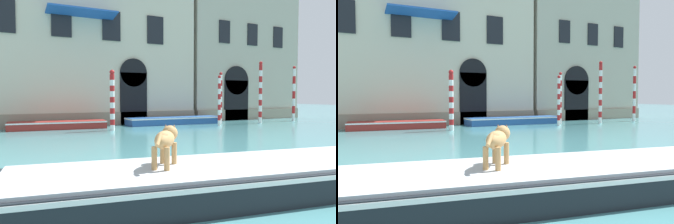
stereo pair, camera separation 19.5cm
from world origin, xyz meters
The scene contains 11 objects.
palazzo_left centered at (0.54, 23.83, 8.72)m, with size 15.65×7.40×17.47m.
palazzo_right centered at (13.86, 23.83, 8.19)m, with size 10.36×6.13×16.41m.
boat_foreground centered at (-0.07, 4.97, 0.32)m, with size 9.16×3.57×0.61m.
dog_on_deck centered at (-1.50, 5.33, 1.10)m, with size 0.81×0.93×0.75m.
boat_moored_near_palazzo centered at (-1.46, 19.64, 0.24)m, with size 5.51×1.84×0.46m.
boat_moored_far centered at (6.09, 19.59, 0.26)m, with size 6.61×1.65×0.49m.
mooring_pole_0 centered at (11.91, 17.63, 2.19)m, with size 0.24×0.24×4.34m.
mooring_pole_1 centered at (1.12, 17.44, 1.70)m, with size 0.27×0.27×3.36m.
mooring_pole_2 centered at (8.22, 17.36, 1.64)m, with size 0.20×0.20×3.24m.
mooring_pole_3 centered at (15.76, 18.19, 2.13)m, with size 0.23×0.23×4.22m.
mooring_pole_4 centered at (9.14, 18.50, 1.79)m, with size 0.21×0.21×3.55m.
Camera 1 is at (-4.15, -0.12, 1.91)m, focal length 35.00 mm.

